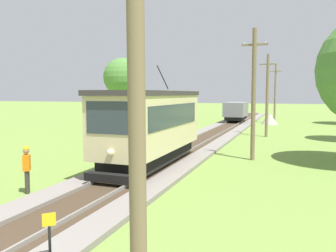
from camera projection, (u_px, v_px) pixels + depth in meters
red_tram at (151, 124)px, 16.72m from camera, size 2.60×8.54×4.79m
freight_car at (236, 111)px, 42.25m from camera, size 2.40×5.20×2.31m
utility_pole_foreground at (136, 90)px, 4.57m from camera, size 1.40×0.33×7.26m
utility_pole_near_tram at (254, 94)px, 18.61m from camera, size 1.40×0.49×7.17m
utility_pole_mid at (267, 95)px, 29.00m from camera, size 1.40×0.30×7.00m
utility_pole_far at (275, 93)px, 42.79m from camera, size 1.40×0.48×7.36m
trackside_signal_marker at (50, 237)px, 7.23m from camera, size 0.21×0.21×1.18m
gravel_pile at (270, 119)px, 41.18m from camera, size 2.05×2.05×1.36m
track_worker at (27, 167)px, 12.61m from camera, size 0.41×0.45×1.78m
tree_right_near at (123, 77)px, 36.25m from camera, size 4.10×4.10×7.47m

